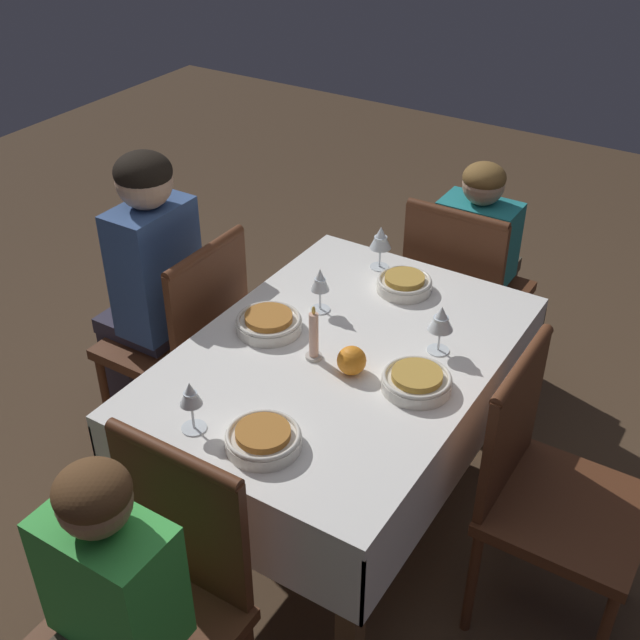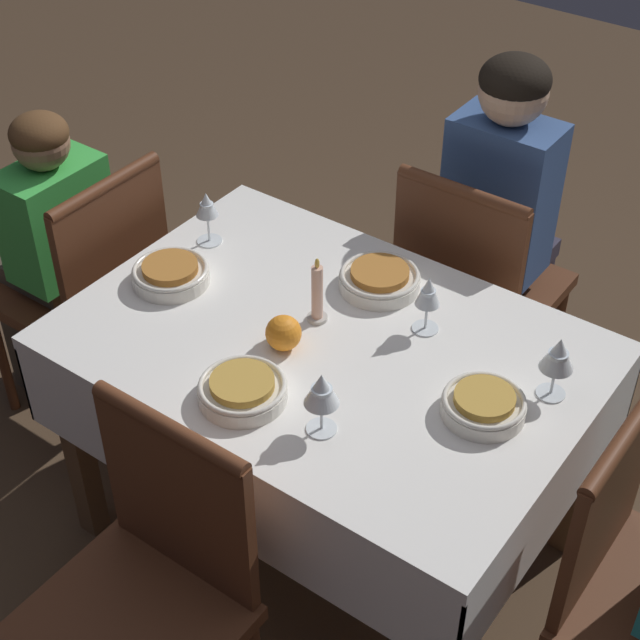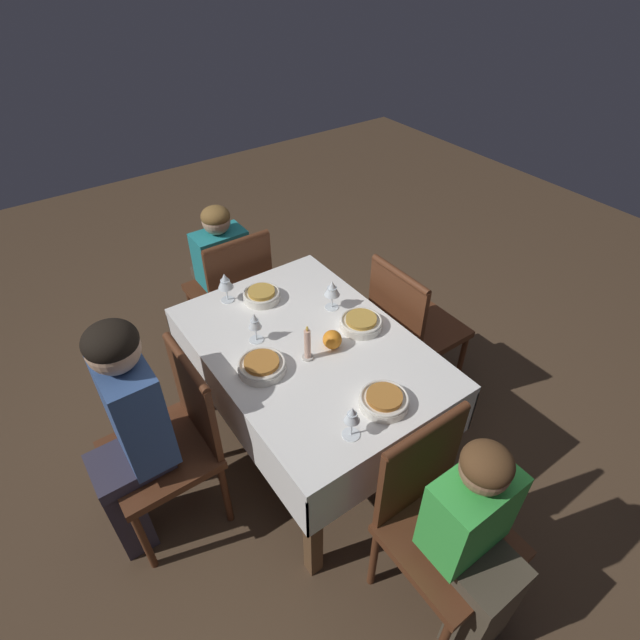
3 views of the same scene
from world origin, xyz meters
name	(u,v)px [view 1 (image 1 of 3)]	position (x,y,z in m)	size (l,w,h in m)	color
ground_plane	(338,516)	(0.00, 0.00, 0.00)	(8.00, 8.00, 0.00)	#4C3826
dining_table	(340,378)	(0.00, 0.00, 0.62)	(1.26, 0.88, 0.72)	white
chair_south	(185,335)	(-0.05, -0.68, 0.51)	(0.43, 0.43, 0.90)	#562D19
chair_west	(462,289)	(-0.87, 0.04, 0.51)	(0.43, 0.43, 0.90)	#562D19
chair_east	(153,600)	(0.87, -0.01, 0.51)	(0.43, 0.43, 0.90)	#562D19
chair_north	(548,486)	(-0.01, 0.68, 0.51)	(0.43, 0.43, 0.90)	#562D19
person_adult_denim	(147,284)	(-0.05, -0.83, 0.67)	(0.30, 0.34, 1.18)	#383342
person_child_teal	(480,262)	(-1.04, 0.04, 0.55)	(0.33, 0.30, 1.00)	#4C4233
person_child_green	(100,637)	(1.04, -0.01, 0.56)	(0.33, 0.30, 1.03)	#4C4233
bowl_south	(269,322)	(0.02, -0.25, 0.75)	(0.21, 0.21, 0.06)	silver
wine_glass_south	(320,281)	(-0.17, -0.18, 0.83)	(0.07, 0.07, 0.16)	white
bowl_west	(405,284)	(-0.42, 0.00, 0.75)	(0.19, 0.19, 0.06)	silver
wine_glass_west	(381,239)	(-0.51, -0.15, 0.84)	(0.08, 0.08, 0.16)	white
bowl_east	(263,438)	(0.47, 0.04, 0.75)	(0.20, 0.20, 0.06)	silver
wine_glass_east	(190,396)	(0.51, -0.15, 0.83)	(0.07, 0.07, 0.15)	white
bowl_north	(417,381)	(0.04, 0.27, 0.75)	(0.20, 0.20, 0.06)	silver
wine_glass_north	(441,320)	(-0.16, 0.25, 0.84)	(0.08, 0.08, 0.16)	white
candle_centerpiece	(314,338)	(0.07, -0.05, 0.79)	(0.05, 0.05, 0.18)	beige
orange_fruit	(352,360)	(0.07, 0.08, 0.77)	(0.09, 0.09, 0.09)	orange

